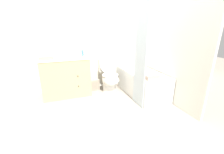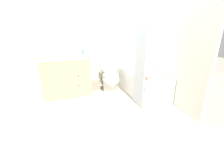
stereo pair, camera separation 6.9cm
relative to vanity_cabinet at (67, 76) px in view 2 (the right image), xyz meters
The scene contains 13 objects.
ground_plane 1.63m from the vanity_cabinet, 61.52° to the right, with size 14.00×14.00×0.00m, color gray.
wall_back 1.13m from the vanity_cabinet, 22.06° to the left, with size 8.00×0.06×2.50m.
wall_right 2.26m from the vanity_cabinet, 15.09° to the right, with size 0.05×2.65×2.50m.
vanity_cabinet is the anchor object (origin of this frame).
sink_faucet 0.50m from the vanity_cabinet, 90.00° to the left, with size 0.14×0.12×0.12m.
toilet 1.01m from the vanity_cabinet, ahead, with size 0.39×0.70×0.91m.
bathtub 1.74m from the vanity_cabinet, 15.79° to the right, with size 0.67×1.49×0.54m.
shower_curtain 1.73m from the vanity_cabinet, 36.37° to the right, with size 0.01×0.40×1.98m.
wastebasket 0.74m from the vanity_cabinet, ahead, with size 0.25×0.21×0.27m.
tissue_box 0.56m from the vanity_cabinet, ahead, with size 0.13×0.14×0.10m.
soap_dispenser 0.65m from the vanity_cabinet, ahead, with size 0.06×0.06×0.16m.
hand_towel_folded 0.61m from the vanity_cabinet, 154.20° to the right, with size 0.27×0.15×0.07m.
bath_towel_folded 1.87m from the vanity_cabinet, 33.10° to the right, with size 0.28×0.20×0.09m.
Camera 2 is at (-0.79, -2.04, 1.52)m, focal length 24.00 mm.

